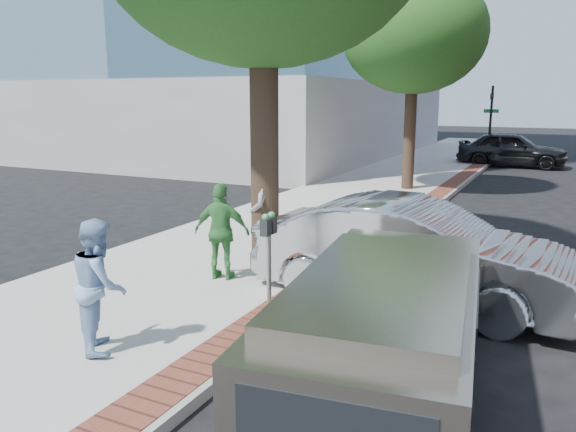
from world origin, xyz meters
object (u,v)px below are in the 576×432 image
Objects in this scene: person_green at (222,232)px; bg_car at (512,149)px; person_gray at (262,216)px; sedan_silver at (413,253)px; parking_meter at (269,241)px; van at (388,332)px; person_officer at (100,285)px.

bg_car is at bearing -111.23° from person_green.
sedan_silver is (2.98, -0.40, -0.24)m from person_gray.
bg_car is at bearing 86.29° from parking_meter.
van is (0.55, -3.28, 0.06)m from sedan_silver.
bg_car is 23.41m from van.
parking_meter is 2.44m from person_officer.
person_green is at bearing 137.64° from van.
person_green is 0.33× the size of sedan_silver.
van is (3.55, 0.41, -0.09)m from person_officer.
person_officer is at bearing 143.41° from sedan_silver.
person_gray is 0.38× the size of bg_car.
bg_car is at bearing -48.40° from person_officer.
parking_meter is at bearing 176.44° from bg_car.
parking_meter is 0.79× the size of person_gray.
parking_meter is 2.40m from sedan_silver.
person_green is 4.54m from van.
parking_meter is 0.88× the size of person_officer.
van is (2.30, -1.68, -0.32)m from parking_meter.
sedan_silver reaches higher than van.
sedan_silver is at bearing -81.14° from person_officer.
person_officer is 0.36× the size of van.
person_officer reaches higher than parking_meter.
bg_car is (2.83, 20.79, -0.15)m from person_green.
parking_meter is at bearing 136.51° from van.
person_officer is at bearing 173.77° from bg_car.
sedan_silver is 1.11× the size of van.
person_green is (-0.19, -1.07, -0.09)m from person_gray.
bg_car is at bearing 84.89° from van.
person_officer is at bearing -120.97° from parking_meter.
person_green is 3.24m from sedan_silver.
person_green is 0.37× the size of van.
person_green reaches higher than sedan_silver.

